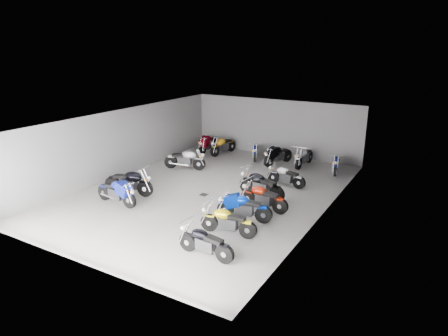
{
  "coord_description": "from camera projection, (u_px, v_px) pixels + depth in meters",
  "views": [
    {
      "loc": [
        8.79,
        -13.85,
        6.18
      ],
      "look_at": [
        0.42,
        0.5,
        1.0
      ],
      "focal_mm": 32.0,
      "sensor_mm": 36.0,
      "label": 1
    }
  ],
  "objects": [
    {
      "name": "motorcycle_right_b",
      "position": [
        227.0,
        221.0,
        13.39
      ],
      "size": [
        2.03,
        0.46,
        0.89
      ],
      "rotation": [
        0.0,
        0.0,
        1.69
      ],
      "color": "black",
      "rests_on": "ground"
    },
    {
      "name": "ceiling",
      "position": [
        209.0,
        118.0,
        16.53
      ],
      "size": [
        10.0,
        14.0,
        0.04
      ],
      "primitive_type": "cube",
      "color": "black",
      "rests_on": "wall_back"
    },
    {
      "name": "motorcycle_right_c",
      "position": [
        244.0,
        207.0,
        14.5
      ],
      "size": [
        2.07,
        0.57,
        0.92
      ],
      "rotation": [
        0.0,
        0.0,
        1.76
      ],
      "color": "black",
      "rests_on": "ground"
    },
    {
      "name": "wall_back",
      "position": [
        275.0,
        128.0,
        22.78
      ],
      "size": [
        10.0,
        0.1,
        3.2
      ],
      "primitive_type": "cube",
      "color": "slate",
      "rests_on": "ground"
    },
    {
      "name": "motorcycle_right_d",
      "position": [
        263.0,
        197.0,
        15.44
      ],
      "size": [
        2.07,
        0.46,
        0.91
      ],
      "rotation": [
        0.0,
        0.0,
        1.48
      ],
      "color": "black",
      "rests_on": "ground"
    },
    {
      "name": "ground",
      "position": [
        210.0,
        191.0,
        17.48
      ],
      "size": [
        14.0,
        14.0,
        0.0
      ],
      "primitive_type": "plane",
      "color": "#9A9792",
      "rests_on": "ground"
    },
    {
      "name": "motorcycle_back_c",
      "position": [
        255.0,
        151.0,
        22.3
      ],
      "size": [
        0.85,
        1.74,
        0.81
      ],
      "rotation": [
        0.0,
        0.0,
        3.55
      ],
      "color": "black",
      "rests_on": "ground"
    },
    {
      "name": "motorcycle_left_f",
      "position": [
        185.0,
        159.0,
        20.41
      ],
      "size": [
        2.14,
        0.77,
        0.96
      ],
      "rotation": [
        0.0,
        0.0,
        -1.28
      ],
      "color": "black",
      "rests_on": "ground"
    },
    {
      "name": "wall_right",
      "position": [
        325.0,
        175.0,
        14.6
      ],
      "size": [
        0.1,
        14.0,
        3.2
      ],
      "primitive_type": "cube",
      "color": "slate",
      "rests_on": "ground"
    },
    {
      "name": "drain_grate",
      "position": [
        204.0,
        195.0,
        17.07
      ],
      "size": [
        0.32,
        0.32,
        0.01
      ],
      "primitive_type": "cube",
      "color": "black",
      "rests_on": "ground"
    },
    {
      "name": "motorcycle_right_f",
      "position": [
        286.0,
        176.0,
        18.04
      ],
      "size": [
        1.9,
        0.44,
        0.84
      ],
      "rotation": [
        0.0,
        0.0,
        1.45
      ],
      "color": "black",
      "rests_on": "ground"
    },
    {
      "name": "motorcycle_back_b",
      "position": [
        223.0,
        145.0,
        23.21
      ],
      "size": [
        0.53,
        2.18,
        0.96
      ],
      "rotation": [
        0.0,
        0.0,
        3.0
      ],
      "color": "black",
      "rests_on": "ground"
    },
    {
      "name": "motorcycle_left_c",
      "position": [
        129.0,
        182.0,
        16.97
      ],
      "size": [
        2.3,
        0.6,
        1.02
      ],
      "rotation": [
        0.0,
        0.0,
        -1.4
      ],
      "color": "black",
      "rests_on": "ground"
    },
    {
      "name": "motorcycle_back_f",
      "position": [
        336.0,
        163.0,
        19.92
      ],
      "size": [
        0.61,
        1.94,
        0.86
      ],
      "rotation": [
        0.0,
        0.0,
        3.38
      ],
      "color": "black",
      "rests_on": "ground"
    },
    {
      "name": "wall_left",
      "position": [
        123.0,
        142.0,
        19.41
      ],
      "size": [
        0.1,
        14.0,
        3.2
      ],
      "primitive_type": "cube",
      "color": "slate",
      "rests_on": "ground"
    },
    {
      "name": "motorcycle_back_e",
      "position": [
        304.0,
        157.0,
        20.92
      ],
      "size": [
        0.44,
        2.18,
        0.96
      ],
      "rotation": [
        0.0,
        0.0,
        3.11
      ],
      "color": "black",
      "rests_on": "ground"
    },
    {
      "name": "motorcycle_back_d",
      "position": [
        278.0,
        155.0,
        21.22
      ],
      "size": [
        0.79,
        2.1,
        0.95
      ],
      "rotation": [
        0.0,
        0.0,
        2.84
      ],
      "color": "black",
      "rests_on": "ground"
    },
    {
      "name": "motorcycle_back_a",
      "position": [
        208.0,
        143.0,
        23.64
      ],
      "size": [
        0.52,
        2.23,
        0.98
      ],
      "rotation": [
        0.0,
        0.0,
        3.27
      ],
      "color": "black",
      "rests_on": "ground"
    },
    {
      "name": "motorcycle_left_b",
      "position": [
        117.0,
        192.0,
        15.95
      ],
      "size": [
        2.16,
        0.48,
        0.95
      ],
      "rotation": [
        0.0,
        0.0,
        -1.66
      ],
      "color": "black",
      "rests_on": "ground"
    },
    {
      "name": "motorcycle_right_a",
      "position": [
        205.0,
        242.0,
        11.99
      ],
      "size": [
        1.96,
        0.4,
        0.86
      ],
      "rotation": [
        0.0,
        0.0,
        1.53
      ],
      "color": "black",
      "rests_on": "ground"
    },
    {
      "name": "motorcycle_right_e",
      "position": [
        261.0,
        185.0,
        16.63
      ],
      "size": [
        2.24,
        0.63,
        0.99
      ],
      "rotation": [
        0.0,
        0.0,
        1.37
      ],
      "color": "black",
      "rests_on": "ground"
    }
  ]
}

